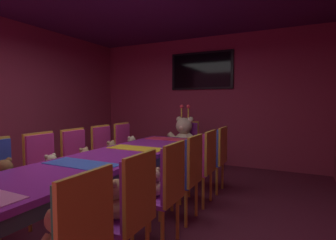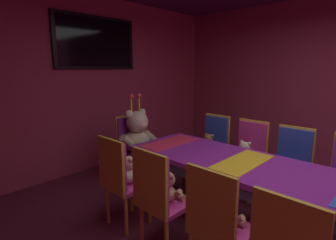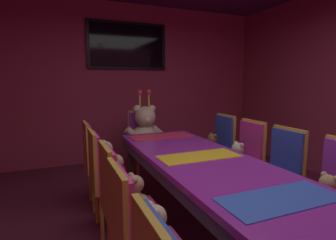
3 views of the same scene
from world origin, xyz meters
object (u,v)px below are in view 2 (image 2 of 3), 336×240
chair_left_4 (156,192)px  king_teddy_bear (138,135)px  teddy_left_4 (168,188)px  wall_tv (96,43)px  teddy_left_3 (226,213)px  chair_right_5 (214,141)px  banquet_table (295,185)px  throne_chair (131,141)px  chair_left_3 (215,218)px  teddy_left_5 (130,171)px  teddy_right_5 (208,145)px  chair_right_3 (292,160)px  teddy_right_4 (244,154)px  chair_right_4 (250,150)px  chair_left_5 (118,174)px

chair_left_4 → king_teddy_bear: 1.53m
teddy_left_4 → wall_tv: (0.70, 2.25, 1.47)m
teddy_left_3 → chair_right_5: 1.93m
teddy_left_3 → king_teddy_bear: size_ratio=0.35×
chair_right_5 → banquet_table: bearing=58.9°
banquet_table → throne_chair: bearing=90.0°
chair_left_4 → chair_left_3: bearing=-88.2°
teddy_left_3 → teddy_left_5: teddy_left_5 is taller
teddy_left_3 → teddy_right_5: size_ratio=1.01×
throne_chair → king_teddy_bear: size_ratio=1.15×
chair_left_3 → teddy_right_5: 1.93m
wall_tv → chair_right_3: bearing=-73.6°
chair_right_3 → king_teddy_bear: size_ratio=1.15×
teddy_right_5 → king_teddy_bear: size_ratio=0.34×
teddy_left_3 → teddy_left_4: bearing=91.7°
chair_right_3 → teddy_right_5: (-0.12, 1.12, -0.02)m
teddy_right_4 → banquet_table: bearing=50.5°
teddy_left_5 → teddy_right_5: 1.41m
teddy_left_4 → banquet_table: bearing=-50.6°
teddy_left_4 → throne_chair: size_ratio=0.31×
chair_left_4 → throne_chair: same height
teddy_left_4 → chair_right_5: bearing=19.7°
chair_right_3 → chair_right_4: 0.54m
teddy_left_4 → wall_tv: bearing=72.6°
teddy_left_4 → king_teddy_bear: (0.70, 1.27, 0.15)m
chair_right_3 → chair_right_4: bearing=-91.3°
teddy_left_5 → wall_tv: bearing=67.3°
king_teddy_bear → banquet_table: bearing=-0.0°
chair_left_5 → chair_right_3: (1.68, -1.12, 0.00)m
wall_tv → teddy_right_4: bearing=-72.9°
teddy_left_3 → throne_chair: size_ratio=0.30×
chair_right_5 → teddy_right_5: bearing=-0.0°
chair_right_5 → wall_tv: 2.39m
chair_left_3 → chair_right_4: (1.67, 0.59, 0.00)m
banquet_table → teddy_right_5: (0.71, 1.42, -0.08)m
king_teddy_bear → teddy_right_5: bearing=45.0°
banquet_table → teddy_left_4: (-0.70, 0.86, -0.08)m
teddy_left_4 → chair_left_5: chair_left_5 is taller
banquet_table → teddy_right_4: bearing=50.5°
chair_left_5 → teddy_right_5: 1.56m
teddy_left_5 → chair_right_5: (1.56, -0.00, 0.01)m
chair_left_5 → chair_right_4: same height
banquet_table → chair_right_5: size_ratio=3.56×
chair_right_4 → wall_tv: size_ratio=0.70×
chair_left_5 → chair_left_4: bearing=-90.0°
chair_right_3 → wall_tv: wall_tv is taller
chair_right_5 → teddy_left_3: bearing=37.0°
teddy_left_4 → teddy_right_4: size_ratio=1.03×
chair_right_3 → chair_right_5: same height
banquet_table → chair_right_4: (0.84, 0.84, -0.06)m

